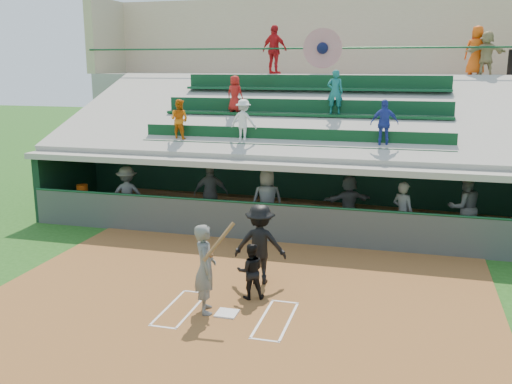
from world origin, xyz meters
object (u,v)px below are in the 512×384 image
(white_table, at_px, (83,206))
(batter_at_plate, at_px, (205,268))
(catcher, at_px, (251,271))
(water_cooler, at_px, (82,190))
(home_plate, at_px, (227,313))

(white_table, bearing_deg, batter_at_plate, -66.35)
(catcher, height_order, water_cooler, catcher)
(white_table, xyz_separation_m, water_cooler, (0.01, 0.01, 0.53))
(catcher, xyz_separation_m, white_table, (-7.27, 5.11, -0.25))
(batter_at_plate, relative_size, catcher, 1.58)
(white_table, distance_m, water_cooler, 0.53)
(white_table, bearing_deg, water_cooler, 12.54)
(home_plate, xyz_separation_m, catcher, (0.25, 0.92, 0.60))
(home_plate, bearing_deg, white_table, 139.34)
(white_table, relative_size, water_cooler, 2.18)
(batter_at_plate, bearing_deg, home_plate, -1.77)
(home_plate, distance_m, white_table, 9.26)
(catcher, height_order, white_table, catcher)
(home_plate, relative_size, batter_at_plate, 0.22)
(catcher, relative_size, water_cooler, 3.39)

